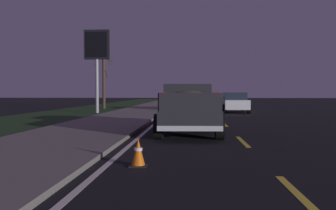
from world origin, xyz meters
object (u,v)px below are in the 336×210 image
object	(u,v)px
gas_price_sign	(97,51)
bare_tree_far	(104,79)
traffic_cone_near	(138,153)
sedan_black	(188,101)
pickup_truck	(188,107)
sedan_white	(234,102)

from	to	relation	value
gas_price_sign	bare_tree_far	bearing A→B (deg)	9.88
gas_price_sign	traffic_cone_near	size ratio (longest dim) A/B	10.73
sedan_black	pickup_truck	bearing A→B (deg)	-179.57
sedan_white	bare_tree_far	bearing A→B (deg)	64.97
traffic_cone_near	bare_tree_far	bearing A→B (deg)	15.60
bare_tree_far	traffic_cone_near	distance (m)	26.83
sedan_white	traffic_cone_near	distance (m)	20.79
pickup_truck	gas_price_sign	bearing A→B (deg)	28.74
sedan_black	traffic_cone_near	world-z (taller)	sedan_black
sedan_white	gas_price_sign	xyz separation A→B (m)	(-1.53, 10.40, 3.85)
sedan_black	sedan_white	world-z (taller)	same
bare_tree_far	traffic_cone_near	size ratio (longest dim) A/B	9.32
pickup_truck	gas_price_sign	distance (m)	14.87
sedan_white	bare_tree_far	size ratio (longest dim) A/B	0.82
bare_tree_far	traffic_cone_near	bearing A→B (deg)	-164.40
gas_price_sign	traffic_cone_near	xyz separation A→B (m)	(-18.78, -5.97, -4.35)
traffic_cone_near	sedan_black	bearing A→B (deg)	-2.13
pickup_truck	sedan_white	world-z (taller)	pickup_truck
sedan_black	gas_price_sign	xyz separation A→B (m)	(-3.68, 6.81, 3.85)
pickup_truck	sedan_black	bearing A→B (deg)	0.43
pickup_truck	gas_price_sign	size ratio (longest dim) A/B	0.88
pickup_truck	gas_price_sign	world-z (taller)	gas_price_sign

